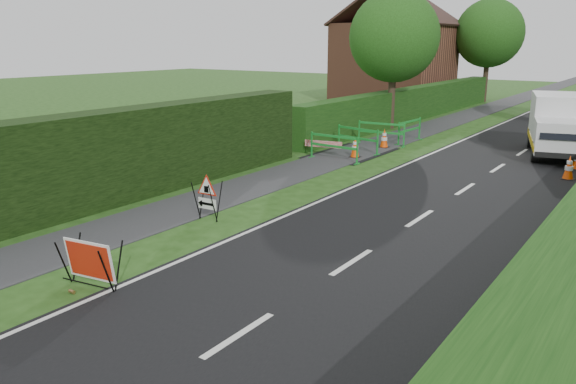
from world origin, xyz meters
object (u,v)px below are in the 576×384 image
Objects in this scene: red_rect_sign at (90,261)px; hatchback_car at (561,111)px; triangle_sign at (206,194)px; works_van at (560,124)px.

hatchback_car reaches higher than red_rect_sign.
red_rect_sign is 1.13× the size of triangle_sign.
red_rect_sign is at bearing -79.61° from triangle_sign.
works_van is 10.91m from hatchback_car.
red_rect_sign is at bearing -118.73° from works_van.
triangle_sign is at bearing -78.72° from hatchback_car.
red_rect_sign is 0.21× the size of works_van.
works_van is 1.68× the size of hatchback_car.
hatchback_car is at bearing 75.05° from red_rect_sign.
works_van is (5.43, 13.91, 0.53)m from triangle_sign.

